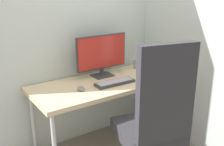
{
  "coord_description": "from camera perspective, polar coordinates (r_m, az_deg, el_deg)",
  "views": [
    {
      "loc": [
        -1.38,
        -2.1,
        1.63
      ],
      "look_at": [
        0.01,
        -0.06,
        0.82
      ],
      "focal_mm": 43.57,
      "sensor_mm": 36.0,
      "label": 1
    }
  ],
  "objects": [
    {
      "name": "keyboard",
      "position": [
        2.6,
        0.61,
        -2.01
      ],
      "size": [
        0.4,
        0.14,
        0.03
      ],
      "color": "#333338",
      "rests_on": "desk"
    },
    {
      "name": "desk",
      "position": [
        2.69,
        -1.03,
        -2.82
      ],
      "size": [
        1.5,
        0.64,
        0.72
      ],
      "color": "#D1B78C",
      "rests_on": "ground_plane"
    },
    {
      "name": "ground_plane",
      "position": [
        3.0,
        -0.96,
        -14.8
      ],
      "size": [
        8.0,
        8.0,
        0.0
      ],
      "primitive_type": "plane",
      "color": "slate"
    },
    {
      "name": "pen_holder",
      "position": [
        3.08,
        5.36,
        1.94
      ],
      "size": [
        0.09,
        0.09,
        0.17
      ],
      "color": "#9EA0A5",
      "rests_on": "desk"
    },
    {
      "name": "office_chair",
      "position": [
        2.24,
        8.98,
        -9.42
      ],
      "size": [
        0.61,
        0.63,
        1.25
      ],
      "color": "black",
      "rests_on": "ground_plane"
    },
    {
      "name": "notebook",
      "position": [
        2.81,
        8.09,
        -0.63
      ],
      "size": [
        0.18,
        0.22,
        0.03
      ],
      "primitive_type": "cube",
      "rotation": [
        0.0,
        0.0,
        0.27
      ],
      "color": "#334C8C",
      "rests_on": "desk"
    },
    {
      "name": "monitor",
      "position": [
        2.77,
        -2.18,
        4.06
      ],
      "size": [
        0.57,
        0.16,
        0.43
      ],
      "color": "#333338",
      "rests_on": "desk"
    },
    {
      "name": "wall_back",
      "position": [
        2.82,
        -5.14,
        13.42
      ],
      "size": [
        2.45,
        0.04,
        2.8
      ],
      "primitive_type": "cube",
      "color": "#B7C1BC",
      "rests_on": "ground_plane"
    },
    {
      "name": "wall_side_right",
      "position": [
        2.93,
        13.59,
        13.17
      ],
      "size": [
        0.04,
        1.6,
        2.8
      ],
      "primitive_type": "cube",
      "color": "#B7C1BC",
      "rests_on": "ground_plane"
    },
    {
      "name": "mouse",
      "position": [
        2.45,
        -6.52,
        -3.25
      ],
      "size": [
        0.07,
        0.09,
        0.04
      ],
      "primitive_type": "ellipsoid",
      "rotation": [
        0.0,
        0.0,
        0.16
      ],
      "color": "slate",
      "rests_on": "desk"
    }
  ]
}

